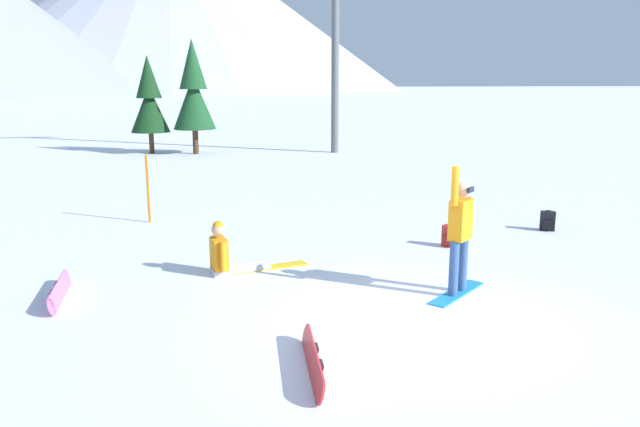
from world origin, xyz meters
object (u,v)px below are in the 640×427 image
Objects in this scene: backpack_red at (450,236)px; pine_tree_twin at (149,100)px; loose_snowboard_near_left at (313,360)px; ski_lift_tower at (335,6)px; snowboarder_foreground at (460,233)px; trail_marker_pole at (148,189)px; backpack_black at (548,221)px; pine_tree_leaning at (193,92)px; snowboarder_midground at (229,255)px; loose_snowboard_far_spare at (59,291)px.

pine_tree_twin reaches higher than backpack_red.
loose_snowboard_near_left is 0.15× the size of ski_lift_tower.
pine_tree_twin reaches higher than snowboarder_foreground.
trail_marker_pole is (-5.08, 6.34, -0.18)m from snowboarder_foreground.
pine_tree_twin is 0.38× the size of ski_lift_tower.
backpack_black is 2.87m from backpack_red.
pine_tree_leaning is (-7.54, 17.14, 2.65)m from backpack_black.
pine_tree_leaning reaches higher than backpack_black.
pine_tree_twin is at bearing 118.27° from backpack_black.
ski_lift_tower is at bearing -9.77° from pine_tree_twin.
trail_marker_pole is at bearing -120.41° from ski_lift_tower.
pine_tree_twin reaches higher than loose_snowboard_near_left.
snowboarder_midground is 18.95m from pine_tree_leaning.
snowboarder_midground is 0.40× the size of pine_tree_twin.
pine_tree_leaning reaches higher than trail_marker_pole.
trail_marker_pole reaches higher than loose_snowboard_far_spare.
loose_snowboard_far_spare is (-2.70, -0.77, -0.20)m from snowboarder_midground.
backpack_black is (10.04, 2.41, 0.08)m from loose_snowboard_far_spare.
backpack_red is 19.96m from pine_tree_twin.
ski_lift_tower is (6.34, 17.98, 6.41)m from snowboarder_midground.
ski_lift_tower is at bearing -7.01° from pine_tree_leaning.
loose_snowboard_far_spare is at bearing -115.75° from ski_lift_tower.
backpack_black is 0.04× the size of ski_lift_tower.
loose_snowboard_far_spare is 19.90m from pine_tree_leaning.
ski_lift_tower is (2.85, 19.85, 5.74)m from snowboarder_foreground.
snowboarder_foreground is 4.44× the size of backpack_red.
snowboarder_midground is 1.11× the size of trail_marker_pole.
snowboarder_foreground reaches higher than backpack_black.
snowboarder_foreground is 20.86m from ski_lift_tower.
loose_snowboard_far_spare is 7.46m from backpack_red.
loose_snowboard_near_left is (-2.80, -2.11, -0.86)m from snowboarder_foreground.
loose_snowboard_near_left is at bearing -82.87° from pine_tree_twin.
snowboarder_foreground reaches higher than loose_snowboard_near_left.
snowboarder_midground is 4.05m from loose_snowboard_near_left.
backpack_black is (3.85, 3.51, -0.79)m from snowboarder_foreground.
pine_tree_leaning reaches higher than pine_tree_twin.
snowboarder_midground is 1.07× the size of loose_snowboard_far_spare.
snowboarder_midground is 1.00× the size of loose_snowboard_near_left.
ski_lift_tower is at bearing 75.57° from loose_snowboard_near_left.
trail_marker_pole is 15.10m from pine_tree_twin.
pine_tree_leaning is (-0.20, 18.78, 2.53)m from snowboarder_midground.
loose_snowboard_near_left is at bearing -128.99° from backpack_red.
loose_snowboard_near_left is 0.40× the size of pine_tree_twin.
trail_marker_pole is (-6.18, 3.63, 0.60)m from backpack_red.
trail_marker_pole is (-1.59, 4.46, 0.48)m from snowboarder_midground.
backpack_black is at bearing 40.22° from loose_snowboard_near_left.
pine_tree_leaning is (2.50, 19.55, 2.73)m from loose_snowboard_far_spare.
snowboarder_foreground is 6.35m from loose_snowboard_far_spare.
snowboarder_midground is (-3.49, 1.87, -0.67)m from snowboarder_foreground.
backpack_black is 18.91m from pine_tree_leaning.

